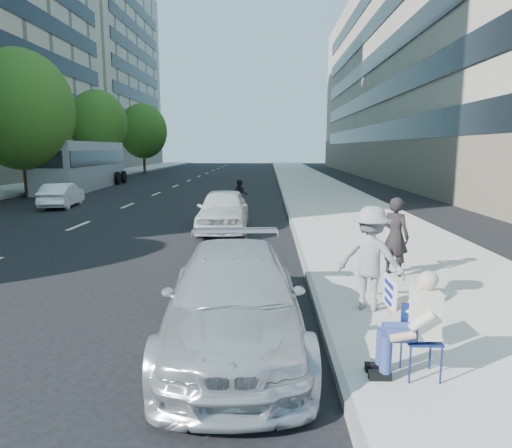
{
  "coord_description": "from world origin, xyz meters",
  "views": [
    {
      "loc": [
        0.56,
        -8.58,
        2.86
      ],
      "look_at": [
        0.29,
        1.74,
        1.14
      ],
      "focal_mm": 32.0,
      "sensor_mm": 36.0,
      "label": 1
    }
  ],
  "objects_px": {
    "motorcycle": "(240,197)",
    "jogger": "(371,258)",
    "white_sedan_near": "(223,210)",
    "pedestrian_woman": "(395,236)",
    "bus": "(84,166)",
    "white_sedan_mid": "(62,195)",
    "seated_protester": "(413,318)",
    "parked_sedan": "(234,298)"
  },
  "relations": [
    {
      "from": "seated_protester",
      "to": "parked_sedan",
      "type": "xyz_separation_m",
      "value": [
        -2.22,
        1.19,
        -0.18
      ]
    },
    {
      "from": "seated_protester",
      "to": "white_sedan_mid",
      "type": "bearing_deg",
      "value": 125.19
    },
    {
      "from": "seated_protester",
      "to": "motorcycle",
      "type": "xyz_separation_m",
      "value": [
        -3.01,
        15.87,
        -0.24
      ]
    },
    {
      "from": "white_sedan_mid",
      "to": "bus",
      "type": "relative_size",
      "value": 0.29
    },
    {
      "from": "pedestrian_woman",
      "to": "jogger",
      "type": "bearing_deg",
      "value": 109.6
    },
    {
      "from": "motorcycle",
      "to": "white_sedan_mid",
      "type": "bearing_deg",
      "value": 176.96
    },
    {
      "from": "motorcycle",
      "to": "jogger",
      "type": "bearing_deg",
      "value": -74.67
    },
    {
      "from": "parked_sedan",
      "to": "white_sedan_near",
      "type": "xyz_separation_m",
      "value": [
        -1.07,
        9.43,
        0.03
      ]
    },
    {
      "from": "pedestrian_woman",
      "to": "bus",
      "type": "height_order",
      "value": "bus"
    },
    {
      "from": "pedestrian_woman",
      "to": "parked_sedan",
      "type": "xyz_separation_m",
      "value": [
        -3.22,
        -3.27,
        -0.3
      ]
    },
    {
      "from": "parked_sedan",
      "to": "white_sedan_mid",
      "type": "relative_size",
      "value": 1.34
    },
    {
      "from": "pedestrian_woman",
      "to": "bus",
      "type": "xyz_separation_m",
      "value": [
        -15.87,
        22.69,
        0.64
      ]
    },
    {
      "from": "jogger",
      "to": "white_sedan_mid",
      "type": "bearing_deg",
      "value": -26.16
    },
    {
      "from": "seated_protester",
      "to": "bus",
      "type": "xyz_separation_m",
      "value": [
        -14.87,
        27.15,
        0.76
      ]
    },
    {
      "from": "jogger",
      "to": "pedestrian_woman",
      "type": "xyz_separation_m",
      "value": [
        1.0,
        2.14,
        -0.04
      ]
    },
    {
      "from": "seated_protester",
      "to": "white_sedan_mid",
      "type": "relative_size",
      "value": 0.36
    },
    {
      "from": "jogger",
      "to": "white_sedan_near",
      "type": "bearing_deg",
      "value": -43.8
    },
    {
      "from": "motorcycle",
      "to": "bus",
      "type": "bearing_deg",
      "value": 139.22
    },
    {
      "from": "seated_protester",
      "to": "white_sedan_mid",
      "type": "distance_m",
      "value": 20.52
    },
    {
      "from": "pedestrian_woman",
      "to": "white_sedan_near",
      "type": "distance_m",
      "value": 7.52
    },
    {
      "from": "pedestrian_woman",
      "to": "parked_sedan",
      "type": "height_order",
      "value": "pedestrian_woman"
    },
    {
      "from": "seated_protester",
      "to": "bus",
      "type": "height_order",
      "value": "bus"
    },
    {
      "from": "motorcycle",
      "to": "bus",
      "type": "distance_m",
      "value": 16.39
    },
    {
      "from": "jogger",
      "to": "bus",
      "type": "distance_m",
      "value": 28.95
    },
    {
      "from": "motorcycle",
      "to": "white_sedan_near",
      "type": "bearing_deg",
      "value": -90.3
    },
    {
      "from": "jogger",
      "to": "bus",
      "type": "height_order",
      "value": "bus"
    },
    {
      "from": "jogger",
      "to": "parked_sedan",
      "type": "relative_size",
      "value": 0.37
    },
    {
      "from": "seated_protester",
      "to": "white_sedan_mid",
      "type": "xyz_separation_m",
      "value": [
        -11.83,
        16.77,
        -0.28
      ]
    },
    {
      "from": "seated_protester",
      "to": "white_sedan_near",
      "type": "xyz_separation_m",
      "value": [
        -3.29,
        10.62,
        -0.15
      ]
    },
    {
      "from": "white_sedan_near",
      "to": "white_sedan_mid",
      "type": "distance_m",
      "value": 10.52
    },
    {
      "from": "white_sedan_near",
      "to": "bus",
      "type": "bearing_deg",
      "value": 123.64
    },
    {
      "from": "parked_sedan",
      "to": "white_sedan_near",
      "type": "bearing_deg",
      "value": 92.85
    },
    {
      "from": "white_sedan_near",
      "to": "bus",
      "type": "distance_m",
      "value": 20.2
    },
    {
      "from": "seated_protester",
      "to": "bus",
      "type": "distance_m",
      "value": 30.96
    },
    {
      "from": "pedestrian_woman",
      "to": "motorcycle",
      "type": "xyz_separation_m",
      "value": [
        -4.01,
        11.41,
        -0.36
      ]
    },
    {
      "from": "pedestrian_woman",
      "to": "white_sedan_near",
      "type": "xyz_separation_m",
      "value": [
        -4.3,
        6.16,
        -0.27
      ]
    },
    {
      "from": "bus",
      "to": "motorcycle",
      "type": "bearing_deg",
      "value": -46.43
    },
    {
      "from": "jogger",
      "to": "white_sedan_near",
      "type": "relative_size",
      "value": 0.41
    },
    {
      "from": "white_sedan_near",
      "to": "bus",
      "type": "xyz_separation_m",
      "value": [
        -11.58,
        16.53,
        0.91
      ]
    },
    {
      "from": "jogger",
      "to": "white_sedan_mid",
      "type": "xyz_separation_m",
      "value": [
        -11.84,
        14.45,
        -0.44
      ]
    },
    {
      "from": "pedestrian_woman",
      "to": "white_sedan_mid",
      "type": "height_order",
      "value": "pedestrian_woman"
    },
    {
      "from": "parked_sedan",
      "to": "white_sedan_near",
      "type": "relative_size",
      "value": 1.13
    }
  ]
}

